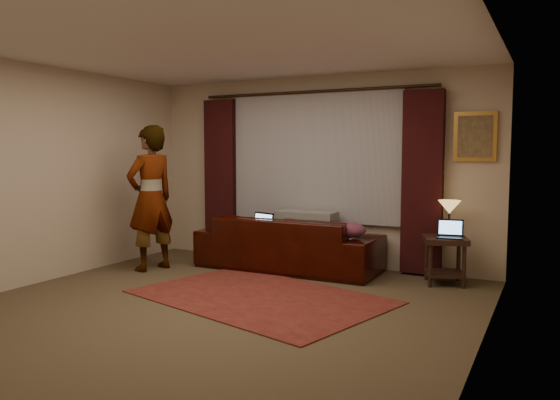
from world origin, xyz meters
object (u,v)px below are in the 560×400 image
Objects in this scene: tiffany_lamp at (449,218)px; person at (151,198)px; sofa at (288,233)px; end_table at (445,261)px; laptop_table at (450,229)px; laptop_sofa at (256,224)px.

tiffany_lamp is 0.22× the size of person.
sofa is at bearing 132.63° from person.
end_table is at bearing -97.17° from tiffany_lamp.
laptop_table is at bearing -48.58° from end_table.
laptop_sofa is 0.91× the size of tiffany_lamp.
laptop_table is 3.80m from person.
sofa is 1.27× the size of person.
laptop_table is at bearing 118.00° from person.
laptop_sofa is 0.20× the size of person.
end_table is at bearing -177.32° from sofa.
tiffany_lamp is 0.23m from laptop_table.
sofa is 6.28× the size of laptop_sofa.
person is at bearing -165.28° from end_table.
end_table is (2.02, 0.10, -0.21)m from sofa.
laptop_sofa is at bearing 131.44° from person.
person is (-1.61, -0.85, 0.47)m from sofa.
laptop_sofa is at bearing 31.79° from sofa.
sofa is 2.06m from tiffany_lamp.
laptop_table is at bearing 23.23° from laptop_sofa.
tiffany_lamp is (2.03, 0.22, 0.29)m from sofa.
end_table is 0.51m from tiffany_lamp.
end_table is 3.81m from person.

